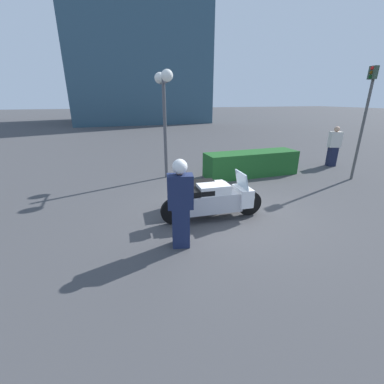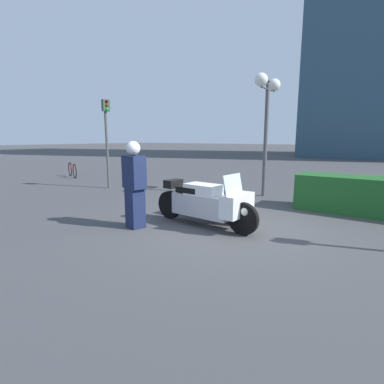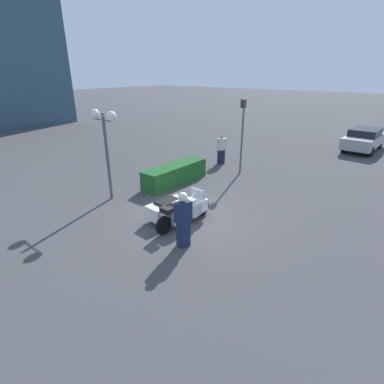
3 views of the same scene
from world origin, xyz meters
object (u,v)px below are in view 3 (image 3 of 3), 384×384
object	(u,v)px
pedestrian_bystander	(221,149)
twin_lamp_post	(104,129)
traffic_light_near	(242,127)
police_motorcycle	(177,209)
parked_car_background	(364,139)
hedge_bush_curbside	(175,174)
officer_rider	(183,218)

from	to	relation	value
pedestrian_bystander	twin_lamp_post	bearing A→B (deg)	102.71
traffic_light_near	police_motorcycle	bearing A→B (deg)	15.63
traffic_light_near	parked_car_background	xyz separation A→B (m)	(9.68, -3.86, -1.66)
police_motorcycle	twin_lamp_post	bearing A→B (deg)	98.57
parked_car_background	pedestrian_bystander	world-z (taller)	pedestrian_bystander
hedge_bush_curbside	police_motorcycle	bearing A→B (deg)	-136.67
traffic_light_near	pedestrian_bystander	size ratio (longest dim) A/B	2.23
twin_lamp_post	parked_car_background	world-z (taller)	twin_lamp_post
officer_rider	pedestrian_bystander	xyz separation A→B (m)	(8.11, 4.13, -0.09)
officer_rider	twin_lamp_post	xyz separation A→B (m)	(0.86, 4.79, 2.01)
hedge_bush_curbside	twin_lamp_post	xyz separation A→B (m)	(-3.13, 0.81, 2.49)
police_motorcycle	hedge_bush_curbside	size ratio (longest dim) A/B	0.71
parked_car_background	pedestrian_bystander	xyz separation A→B (m)	(-8.78, 5.67, 0.06)
traffic_light_near	parked_car_background	distance (m)	10.56
traffic_light_near	parked_car_background	size ratio (longest dim) A/B	0.83
police_motorcycle	officer_rider	size ratio (longest dim) A/B	1.44
parked_car_background	hedge_bush_curbside	bearing A→B (deg)	158.72
traffic_light_near	hedge_bush_curbside	bearing A→B (deg)	-21.28
police_motorcycle	hedge_bush_curbside	bearing A→B (deg)	47.43
officer_rider	pedestrian_bystander	world-z (taller)	officer_rider
officer_rider	pedestrian_bystander	size ratio (longest dim) A/B	1.04
police_motorcycle	pedestrian_bystander	xyz separation A→B (m)	(6.98, 2.84, 0.39)
twin_lamp_post	parked_car_background	bearing A→B (deg)	-21.54
hedge_bush_curbside	parked_car_background	distance (m)	14.04
pedestrian_bystander	traffic_light_near	bearing A→B (deg)	171.38
traffic_light_near	parked_car_background	world-z (taller)	traffic_light_near
traffic_light_near	twin_lamp_post	bearing A→B (deg)	-15.26
hedge_bush_curbside	traffic_light_near	world-z (taller)	traffic_light_near
officer_rider	hedge_bush_curbside	xyz separation A→B (m)	(3.99, 3.98, -0.48)
officer_rider	traffic_light_near	size ratio (longest dim) A/B	0.47
parked_car_background	pedestrian_bystander	size ratio (longest dim) A/B	2.69
police_motorcycle	traffic_light_near	xyz separation A→B (m)	(6.08, 1.04, 1.99)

